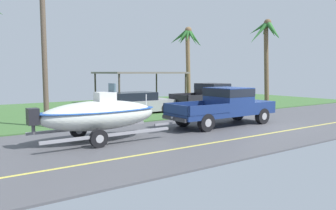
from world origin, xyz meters
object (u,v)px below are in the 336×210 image
at_px(pickup_truck_towing, 228,104).
at_px(parked_sedan_near, 135,103).
at_px(palm_tree_mid, 267,41).
at_px(boat_on_trailer, 99,115).
at_px(parked_pickup_background, 212,95).
at_px(palm_tree_near_right, 187,45).
at_px(utility_pole, 44,37).
at_px(carport_awning, 140,73).

xyz_separation_m(pickup_truck_towing, parked_sedan_near, (-1.74, 6.29, -0.36)).
bearing_deg(palm_tree_mid, pickup_truck_towing, -151.92).
bearing_deg(palm_tree_mid, boat_on_trailer, -163.22).
height_order(parked_pickup_background, parked_sedan_near, parked_pickup_background).
height_order(pickup_truck_towing, palm_tree_mid, palm_tree_mid).
xyz_separation_m(boat_on_trailer, parked_sedan_near, (5.08, 6.29, -0.33)).
bearing_deg(palm_tree_near_right, boat_on_trailer, -139.22).
height_order(parked_sedan_near, palm_tree_near_right, palm_tree_near_right).
xyz_separation_m(pickup_truck_towing, palm_tree_mid, (8.87, 4.73, 3.97)).
bearing_deg(parked_sedan_near, utility_pole, -160.91).
relative_size(carport_awning, palm_tree_near_right, 0.99).
bearing_deg(parked_pickup_background, utility_pole, -175.26).
height_order(pickup_truck_towing, parked_pickup_background, pickup_truck_towing).
bearing_deg(carport_awning, parked_sedan_near, -122.83).
height_order(pickup_truck_towing, utility_pole, utility_pole).
height_order(boat_on_trailer, palm_tree_mid, palm_tree_mid).
bearing_deg(palm_tree_near_right, parked_pickup_background, -113.94).
distance_m(boat_on_trailer, palm_tree_mid, 16.86).
relative_size(pickup_truck_towing, boat_on_trailer, 1.00).
relative_size(parked_pickup_background, palm_tree_mid, 0.82).
bearing_deg(boat_on_trailer, palm_tree_mid, 16.78).
xyz_separation_m(parked_sedan_near, palm_tree_near_right, (8.21, 5.17, 4.39)).
relative_size(boat_on_trailer, parked_pickup_background, 1.10).
bearing_deg(parked_sedan_near, parked_pickup_background, -11.57).
height_order(parked_sedan_near, carport_awning, carport_awning).
distance_m(palm_tree_near_right, palm_tree_mid, 7.15).
xyz_separation_m(parked_sedan_near, palm_tree_mid, (10.61, -1.56, 4.33)).
relative_size(carport_awning, utility_pole, 0.80).
xyz_separation_m(palm_tree_mid, utility_pole, (-16.54, -0.49, -0.76)).
height_order(pickup_truck_towing, carport_awning, carport_awning).
relative_size(pickup_truck_towing, carport_awning, 0.91).
height_order(pickup_truck_towing, boat_on_trailer, boat_on_trailer).
xyz_separation_m(parked_pickup_background, utility_pole, (-11.36, -0.94, 3.21)).
xyz_separation_m(parked_sedan_near, carport_awning, (3.57, 5.54, 1.85)).
bearing_deg(parked_pickup_background, palm_tree_mid, -4.96).
xyz_separation_m(palm_tree_near_right, utility_pole, (-14.14, -7.23, -0.81)).
xyz_separation_m(palm_tree_near_right, palm_tree_mid, (2.39, -6.73, -0.06)).
bearing_deg(boat_on_trailer, parked_sedan_near, 51.08).
distance_m(palm_tree_near_right, utility_pole, 15.90).
bearing_deg(pickup_truck_towing, parked_sedan_near, 105.46).
relative_size(parked_pickup_background, parked_sedan_near, 1.14).
distance_m(pickup_truck_towing, carport_awning, 12.06).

